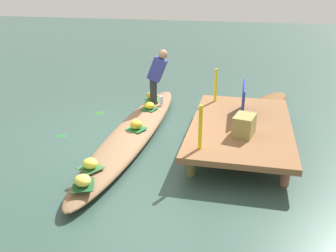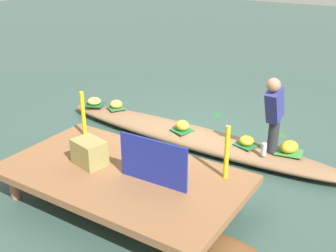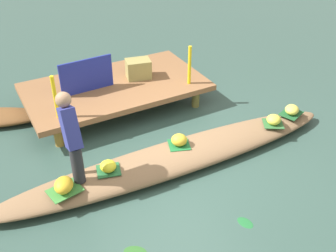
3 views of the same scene
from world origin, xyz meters
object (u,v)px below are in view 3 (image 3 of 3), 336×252
banana_bunch_0 (179,140)px  water_bottle (79,165)px  banana_bunch_1 (108,166)px  vendor_person (71,134)px  banana_bunch_2 (274,120)px  market_banner (87,76)px  banana_bunch_4 (292,110)px  banana_bunch_3 (64,185)px  produce_crate (138,69)px  vendor_boat (174,158)px

banana_bunch_0 → water_bottle: water_bottle is taller
banana_bunch_1 → vendor_person: bearing=169.4°
banana_bunch_2 → market_banner: size_ratio=0.25×
banana_bunch_1 → banana_bunch_4: same height
vendor_person → market_banner: (0.83, 1.91, -0.21)m
vendor_person → water_bottle: bearing=61.7°
banana_bunch_0 → vendor_person: vendor_person is taller
banana_bunch_0 → banana_bunch_1: size_ratio=1.04×
banana_bunch_0 → banana_bunch_4: bearing=-3.6°
banana_bunch_3 → market_banner: bearing=62.9°
vendor_person → produce_crate: vendor_person is taller
banana_bunch_0 → water_bottle: (-1.50, 0.13, 0.00)m
vendor_person → banana_bunch_2: bearing=-4.6°
market_banner → banana_bunch_1: bearing=-104.0°
market_banner → banana_bunch_4: bearing=-38.1°
vendor_person → market_banner: size_ratio=1.30×
vendor_boat → water_bottle: (-1.37, 0.23, 0.22)m
banana_bunch_3 → banana_bunch_4: bearing=0.4°
banana_bunch_2 → banana_bunch_3: size_ratio=0.79×
water_bottle → banana_bunch_0: bearing=-4.9°
vendor_boat → banana_bunch_2: size_ratio=23.50×
banana_bunch_0 → water_bottle: bearing=175.1°
banana_bunch_1 → vendor_boat: bearing=-2.7°
banana_bunch_2 → banana_bunch_4: (0.48, 0.10, -0.00)m
vendor_boat → vendor_person: (-1.43, 0.12, 0.82)m
banana_bunch_0 → banana_bunch_4: 2.11m
produce_crate → market_banner: bearing=-176.9°
banana_bunch_4 → water_bottle: bearing=175.8°
produce_crate → vendor_boat: bearing=-101.1°
banana_bunch_1 → vendor_person: vendor_person is taller
banana_bunch_1 → banana_bunch_2: banana_bunch_2 is taller
market_banner → banana_bunch_0: bearing=-71.4°
vendor_boat → banana_bunch_0: (0.14, 0.10, 0.22)m
banana_bunch_2 → water_bottle: size_ratio=1.19×
vendor_person → water_bottle: (0.06, 0.10, -0.60)m
banana_bunch_0 → market_banner: 2.10m
banana_bunch_3 → banana_bunch_1: bearing=9.4°
banana_bunch_0 → vendor_person: bearing=179.1°
banana_bunch_1 → banana_bunch_2: (2.78, -0.18, 0.00)m
banana_bunch_4 → water_bottle: water_bottle is taller
vendor_boat → produce_crate: produce_crate is taller
banana_bunch_1 → produce_crate: bearing=55.1°
banana_bunch_3 → produce_crate: 3.00m
banana_bunch_2 → water_bottle: water_bottle is taller
banana_bunch_2 → produce_crate: (-1.35, 2.22, 0.28)m
banana_bunch_0 → banana_bunch_1: 1.15m
banana_bunch_2 → vendor_person: size_ratio=0.19×
banana_bunch_0 → market_banner: (-0.73, 1.94, 0.39)m
banana_bunch_0 → banana_bunch_2: banana_bunch_0 is taller
banana_bunch_1 → vendor_person: (-0.41, 0.08, 0.62)m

